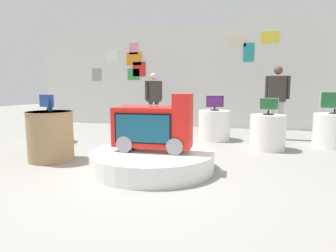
{
  "coord_description": "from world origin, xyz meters",
  "views": [
    {
      "loc": [
        1.23,
        -3.62,
        1.22
      ],
      "look_at": [
        0.03,
        0.73,
        0.61
      ],
      "focal_mm": 30.19,
      "sensor_mm": 36.0,
      "label": 1
    }
  ],
  "objects_px": {
    "tv_on_center_rear": "(269,106)",
    "tv_on_far_right": "(215,103)",
    "display_pedestal_far_right": "(214,125)",
    "shopper_browsing_near_truck": "(277,97)",
    "display_pedestal_left_rear": "(48,127)",
    "novelty_firetruck_tv": "(154,128)",
    "main_display_pedestal": "(152,160)",
    "tv_on_right_rear": "(336,101)",
    "bottle_on_side_table": "(50,105)",
    "side_table_round": "(51,136)",
    "tv_on_left_rear": "(47,102)",
    "display_pedestal_right_rear": "(333,131)",
    "display_pedestal_center_rear": "(268,132)",
    "shopper_browsing_rear": "(154,97)"
  },
  "relations": [
    {
      "from": "shopper_browsing_near_truck",
      "to": "display_pedestal_center_rear",
      "type": "bearing_deg",
      "value": -102.08
    },
    {
      "from": "display_pedestal_far_right",
      "to": "novelty_firetruck_tv",
      "type": "bearing_deg",
      "value": -102.32
    },
    {
      "from": "display_pedestal_right_rear",
      "to": "tv_on_center_rear",
      "type": "bearing_deg",
      "value": -156.27
    },
    {
      "from": "shopper_browsing_near_truck",
      "to": "bottle_on_side_table",
      "type": "bearing_deg",
      "value": -141.42
    },
    {
      "from": "novelty_firetruck_tv",
      "to": "tv_on_far_right",
      "type": "xyz_separation_m",
      "value": [
        0.6,
        2.76,
        0.25
      ]
    },
    {
      "from": "display_pedestal_center_rear",
      "to": "display_pedestal_right_rear",
      "type": "xyz_separation_m",
      "value": [
        1.33,
        0.58,
        0.0
      ]
    },
    {
      "from": "tv_on_right_rear",
      "to": "display_pedestal_far_right",
      "type": "distance_m",
      "value": 2.56
    },
    {
      "from": "tv_on_far_right",
      "to": "bottle_on_side_table",
      "type": "bearing_deg",
      "value": -132.96
    },
    {
      "from": "bottle_on_side_table",
      "to": "shopper_browsing_near_truck",
      "type": "bearing_deg",
      "value": 38.58
    },
    {
      "from": "display_pedestal_left_rear",
      "to": "shopper_browsing_near_truck",
      "type": "xyz_separation_m",
      "value": [
        5.03,
        1.74,
        0.67
      ]
    },
    {
      "from": "display_pedestal_right_rear",
      "to": "display_pedestal_far_right",
      "type": "xyz_separation_m",
      "value": [
        -2.47,
        0.23,
        0.0
      ]
    },
    {
      "from": "display_pedestal_left_rear",
      "to": "tv_on_far_right",
      "type": "bearing_deg",
      "value": 19.78
    },
    {
      "from": "display_pedestal_center_rear",
      "to": "side_table_round",
      "type": "xyz_separation_m",
      "value": [
        -3.61,
        -1.9,
        0.08
      ]
    },
    {
      "from": "bottle_on_side_table",
      "to": "display_pedestal_left_rear",
      "type": "bearing_deg",
      "value": 130.07
    },
    {
      "from": "tv_on_center_rear",
      "to": "side_table_round",
      "type": "xyz_separation_m",
      "value": [
        -3.61,
        -1.9,
        -0.45
      ]
    },
    {
      "from": "display_pedestal_center_rear",
      "to": "tv_on_far_right",
      "type": "xyz_separation_m",
      "value": [
        -1.15,
        0.81,
        0.53
      ]
    },
    {
      "from": "display_pedestal_far_right",
      "to": "bottle_on_side_table",
      "type": "distance_m",
      "value": 3.68
    },
    {
      "from": "main_display_pedestal",
      "to": "tv_on_right_rear",
      "type": "distance_m",
      "value": 4.08
    },
    {
      "from": "tv_on_right_rear",
      "to": "shopper_browsing_near_truck",
      "type": "distance_m",
      "value": 1.26
    },
    {
      "from": "main_display_pedestal",
      "to": "shopper_browsing_near_truck",
      "type": "height_order",
      "value": "shopper_browsing_near_truck"
    },
    {
      "from": "novelty_firetruck_tv",
      "to": "tv_on_left_rear",
      "type": "distance_m",
      "value": 3.36
    },
    {
      "from": "display_pedestal_far_right",
      "to": "tv_on_far_right",
      "type": "height_order",
      "value": "tv_on_far_right"
    },
    {
      "from": "display_pedestal_far_right",
      "to": "shopper_browsing_near_truck",
      "type": "xyz_separation_m",
      "value": [
        1.41,
        0.44,
        0.67
      ]
    },
    {
      "from": "novelty_firetruck_tv",
      "to": "display_pedestal_far_right",
      "type": "height_order",
      "value": "novelty_firetruck_tv"
    },
    {
      "from": "main_display_pedestal",
      "to": "novelty_firetruck_tv",
      "type": "height_order",
      "value": "novelty_firetruck_tv"
    },
    {
      "from": "tv_on_center_rear",
      "to": "tv_on_right_rear",
      "type": "bearing_deg",
      "value": 23.56
    },
    {
      "from": "bottle_on_side_table",
      "to": "side_table_round",
      "type": "bearing_deg",
      "value": -73.81
    },
    {
      "from": "tv_on_far_right",
      "to": "bottle_on_side_table",
      "type": "height_order",
      "value": "bottle_on_side_table"
    },
    {
      "from": "display_pedestal_left_rear",
      "to": "shopper_browsing_rear",
      "type": "xyz_separation_m",
      "value": [
        1.78,
        2.27,
        0.62
      ]
    },
    {
      "from": "tv_on_left_rear",
      "to": "tv_on_far_right",
      "type": "height_order",
      "value": "tv_on_left_rear"
    },
    {
      "from": "main_display_pedestal",
      "to": "display_pedestal_center_rear",
      "type": "xyz_separation_m",
      "value": [
        1.77,
        1.95,
        0.21
      ]
    },
    {
      "from": "side_table_round",
      "to": "shopper_browsing_rear",
      "type": "bearing_deg",
      "value": 80.36
    },
    {
      "from": "tv_on_center_rear",
      "to": "tv_on_far_right",
      "type": "bearing_deg",
      "value": 144.71
    },
    {
      "from": "display_pedestal_right_rear",
      "to": "shopper_browsing_near_truck",
      "type": "bearing_deg",
      "value": 147.58
    },
    {
      "from": "tv_on_left_rear",
      "to": "side_table_round",
      "type": "xyz_separation_m",
      "value": [
        1.16,
        -1.4,
        -0.48
      ]
    },
    {
      "from": "novelty_firetruck_tv",
      "to": "side_table_round",
      "type": "relative_size",
      "value": 1.43
    },
    {
      "from": "main_display_pedestal",
      "to": "side_table_round",
      "type": "distance_m",
      "value": 1.85
    },
    {
      "from": "tv_on_right_rear",
      "to": "shopper_browsing_near_truck",
      "type": "height_order",
      "value": "shopper_browsing_near_truck"
    },
    {
      "from": "main_display_pedestal",
      "to": "side_table_round",
      "type": "xyz_separation_m",
      "value": [
        -1.83,
        0.05,
        0.29
      ]
    },
    {
      "from": "tv_on_center_rear",
      "to": "tv_on_far_right",
      "type": "distance_m",
      "value": 1.4
    },
    {
      "from": "main_display_pedestal",
      "to": "tv_on_left_rear",
      "type": "distance_m",
      "value": 3.41
    },
    {
      "from": "display_pedestal_center_rear",
      "to": "tv_on_right_rear",
      "type": "bearing_deg",
      "value": 23.42
    },
    {
      "from": "display_pedestal_right_rear",
      "to": "bottle_on_side_table",
      "type": "distance_m",
      "value": 5.54
    },
    {
      "from": "novelty_firetruck_tv",
      "to": "side_table_round",
      "type": "height_order",
      "value": "novelty_firetruck_tv"
    },
    {
      "from": "tv_on_right_rear",
      "to": "novelty_firetruck_tv",
      "type": "bearing_deg",
      "value": -140.56
    },
    {
      "from": "tv_on_left_rear",
      "to": "novelty_firetruck_tv",
      "type": "bearing_deg",
      "value": -25.87
    },
    {
      "from": "side_table_round",
      "to": "shopper_browsing_near_truck",
      "type": "bearing_deg",
      "value": 39.14
    },
    {
      "from": "tv_on_far_right",
      "to": "display_pedestal_left_rear",
      "type": "bearing_deg",
      "value": -160.22
    },
    {
      "from": "main_display_pedestal",
      "to": "display_pedestal_center_rear",
      "type": "bearing_deg",
      "value": 47.72
    },
    {
      "from": "display_pedestal_far_right",
      "to": "display_pedestal_center_rear",
      "type": "bearing_deg",
      "value": -35.31
    }
  ]
}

